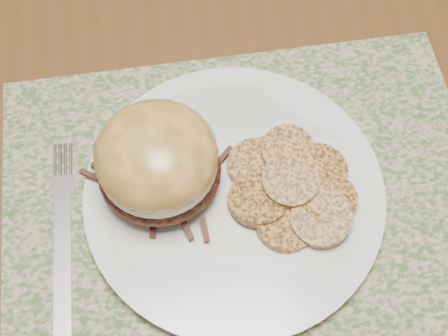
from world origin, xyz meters
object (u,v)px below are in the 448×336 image
at_px(pork_sandwich, 158,162).
at_px(dinner_plate, 234,195).
at_px(dining_table, 132,200).
at_px(fork, 63,232).

bearing_deg(pork_sandwich, dinner_plate, -11.23).
distance_m(dining_table, dinner_plate, 0.15).
distance_m(dining_table, fork, 0.12).
bearing_deg(fork, pork_sandwich, 19.30).
bearing_deg(dining_table, dinner_plate, -26.72).
bearing_deg(pork_sandwich, dining_table, 143.70).
relative_size(pork_sandwich, fork, 0.63).
relative_size(dining_table, pork_sandwich, 12.68).
bearing_deg(dinner_plate, pork_sandwich, 163.93).
distance_m(pork_sandwich, fork, 0.11).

